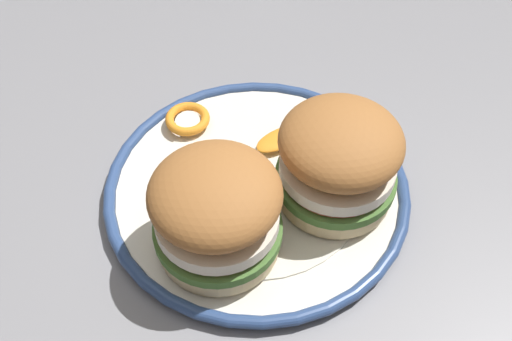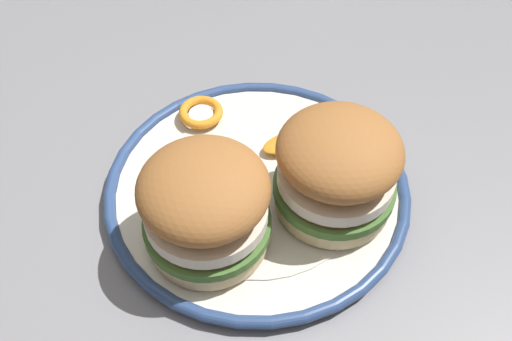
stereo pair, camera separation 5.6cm
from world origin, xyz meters
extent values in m
cube|color=gray|center=(0.00, 0.00, 0.69)|extent=(1.38, 0.99, 0.03)
cube|color=gray|center=(0.63, 0.43, 0.34)|extent=(0.06, 0.06, 0.67)
cylinder|color=silver|center=(0.00, -0.02, 0.71)|extent=(0.28, 0.28, 0.01)
torus|color=navy|center=(0.00, -0.02, 0.72)|extent=(0.31, 0.31, 0.01)
cylinder|color=silver|center=(0.00, -0.02, 0.72)|extent=(0.22, 0.22, 0.00)
cylinder|color=beige|center=(0.02, -0.09, 0.73)|extent=(0.11, 0.11, 0.02)
cylinder|color=#477033|center=(0.02, -0.09, 0.74)|extent=(0.12, 0.12, 0.01)
cylinder|color=#BC3828|center=(0.02, -0.09, 0.75)|extent=(0.10, 0.10, 0.01)
cylinder|color=silver|center=(0.02, -0.09, 0.76)|extent=(0.11, 0.11, 0.01)
ellipsoid|color=#A36633|center=(0.02, -0.09, 0.80)|extent=(0.16, 0.16, 0.05)
cylinder|color=beige|center=(-0.08, -0.01, 0.73)|extent=(0.11, 0.11, 0.02)
cylinder|color=#477033|center=(-0.08, -0.01, 0.74)|extent=(0.12, 0.12, 0.01)
cylinder|color=#BC3828|center=(-0.08, -0.01, 0.75)|extent=(0.10, 0.10, 0.01)
cylinder|color=silver|center=(-0.08, -0.01, 0.76)|extent=(0.11, 0.11, 0.01)
ellipsoid|color=#A36633|center=(-0.08, -0.01, 0.80)|extent=(0.16, 0.16, 0.05)
torus|color=orange|center=(0.05, 0.08, 0.73)|extent=(0.07, 0.07, 0.01)
cylinder|color=#F4E5C6|center=(0.05, 0.08, 0.72)|extent=(0.03, 0.03, 0.00)
ellipsoid|color=orange|center=(0.06, -0.02, 0.73)|extent=(0.06, 0.06, 0.01)
camera|label=1|loc=(-0.35, -0.15, 1.19)|focal=42.16mm
camera|label=2|loc=(-0.33, -0.20, 1.19)|focal=42.16mm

